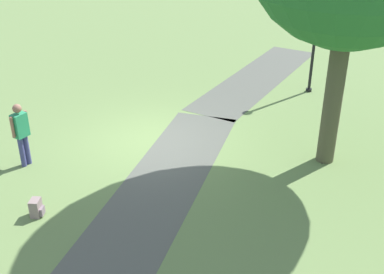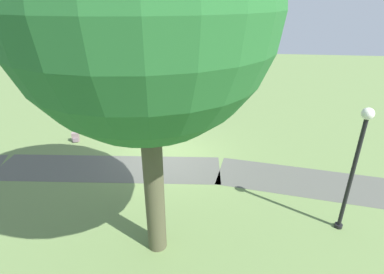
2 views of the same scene
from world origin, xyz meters
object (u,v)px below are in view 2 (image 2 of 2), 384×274
at_px(large_shade_tree, 143,10).
at_px(woman_with_handbag, 129,87).
at_px(handbag_on_grass, 126,98).
at_px(lawn_boulder, 83,105).
at_px(backpack_by_boulder, 76,113).
at_px(lamp_post, 356,159).
at_px(man_near_boulder, 124,109).
at_px(frisbee_on_grass, 146,112).
at_px(spare_backpack_on_lawn, 76,137).

distance_m(large_shade_tree, woman_with_handbag, 12.03).
bearing_deg(handbag_on_grass, large_shade_tree, 111.70).
relative_size(lawn_boulder, backpack_by_boulder, 3.63).
bearing_deg(lamp_post, backpack_by_boulder, -32.76).
xyz_separation_m(woman_with_handbag, man_near_boulder, (-0.89, 3.42, -0.06)).
bearing_deg(lamp_post, frisbee_on_grass, -47.42).
relative_size(large_shade_tree, lawn_boulder, 5.42).
distance_m(woman_with_handbag, man_near_boulder, 3.54).
bearing_deg(large_shade_tree, frisbee_on_grass, -73.58).
height_order(large_shade_tree, handbag_on_grass, large_shade_tree).
bearing_deg(woman_with_handbag, backpack_by_boulder, 46.60).
bearing_deg(woman_with_handbag, man_near_boulder, 104.51).
relative_size(large_shade_tree, lamp_post, 2.32).
xyz_separation_m(large_shade_tree, lawn_boulder, (6.05, -8.87, -5.02)).
height_order(lawn_boulder, woman_with_handbag, woman_with_handbag).
bearing_deg(spare_backpack_on_lawn, frisbee_on_grass, -117.78).
bearing_deg(spare_backpack_on_lawn, woman_with_handbag, -98.93).
height_order(lawn_boulder, spare_backpack_on_lawn, lawn_boulder).
xyz_separation_m(lawn_boulder, backpack_by_boulder, (0.09, 0.69, -0.20)).
bearing_deg(man_near_boulder, backpack_by_boulder, -20.56).
bearing_deg(man_near_boulder, frisbee_on_grass, -99.17).
height_order(woman_with_handbag, handbag_on_grass, woman_with_handbag).
relative_size(man_near_boulder, handbag_on_grass, 4.41).
bearing_deg(man_near_boulder, lamp_post, 143.19).
distance_m(lamp_post, lawn_boulder, 13.28).
bearing_deg(woman_with_handbag, large_shade_tree, 110.85).
bearing_deg(handbag_on_grass, woman_with_handbag, 124.71).
distance_m(man_near_boulder, spare_backpack_on_lawn, 2.47).
bearing_deg(lawn_boulder, lamp_post, 144.51).
distance_m(man_near_boulder, handbag_on_grass, 4.32).
bearing_deg(lawn_boulder, backpack_by_boulder, 82.61).
relative_size(man_near_boulder, backpack_by_boulder, 4.19).
height_order(woman_with_handbag, spare_backpack_on_lawn, woman_with_handbag).
relative_size(large_shade_tree, woman_with_handbag, 4.45).
height_order(lamp_post, spare_backpack_on_lawn, lamp_post).
height_order(large_shade_tree, frisbee_on_grass, large_shade_tree).
xyz_separation_m(lawn_boulder, woman_with_handbag, (-2.07, -1.59, 0.64)).
height_order(lamp_post, backpack_by_boulder, lamp_post).
height_order(handbag_on_grass, backpack_by_boulder, backpack_by_boulder).
relative_size(large_shade_tree, frisbee_on_grass, 28.11).
xyz_separation_m(woman_with_handbag, handbag_on_grass, (0.42, -0.61, -0.89)).
distance_m(man_near_boulder, backpack_by_boulder, 3.34).
height_order(lamp_post, lawn_boulder, lamp_post).
height_order(man_near_boulder, spare_backpack_on_lawn, man_near_boulder).
xyz_separation_m(lamp_post, backpack_by_boulder, (10.82, -6.96, -1.91)).
distance_m(woman_with_handbag, frisbee_on_grass, 2.00).
height_order(backpack_by_boulder, frisbee_on_grass, backpack_by_boulder).
height_order(lawn_boulder, frisbee_on_grass, lawn_boulder).
distance_m(lawn_boulder, frisbee_on_grass, 3.37).
height_order(handbag_on_grass, frisbee_on_grass, handbag_on_grass).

